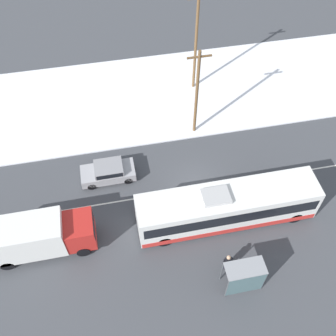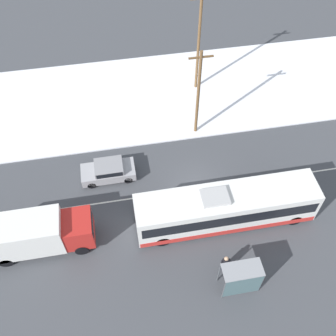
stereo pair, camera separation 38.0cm
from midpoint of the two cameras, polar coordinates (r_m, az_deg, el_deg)
name	(u,v)px [view 1 (the left image)]	position (r m, az deg, el deg)	size (l,w,h in m)	color
ground_plane	(195,189)	(29.65, 3.63, -3.02)	(120.00, 120.00, 0.00)	#424449
snow_lot	(167,94)	(36.80, -0.44, 10.75)	(80.00, 11.67, 0.12)	white
lane_marking_center	(195,189)	(29.65, 3.63, -3.02)	(60.00, 0.12, 0.00)	silver
city_bus	(227,207)	(27.08, 8.14, -5.59)	(12.32, 2.57, 3.23)	white
box_truck	(33,237)	(27.03, -19.43, -9.40)	(7.50, 2.30, 3.02)	silver
sedan_car	(108,171)	(29.96, -9.02, -0.49)	(4.05, 1.80, 1.43)	#9E9EA3
pedestrian_at_stop	(228,261)	(25.72, 8.24, -13.24)	(0.62, 0.27, 1.71)	#23232D
bus_shelter	(245,277)	(24.77, 10.70, -15.32)	(2.42, 1.20, 2.40)	gray
utility_pole_roadside	(197,93)	(30.61, 3.84, 10.79)	(1.80, 0.24, 7.97)	brown
utility_pole_snowlot	(196,43)	(34.76, 3.74, 17.70)	(1.80, 0.24, 9.21)	brown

